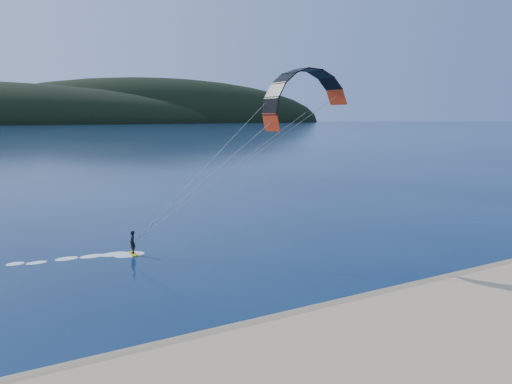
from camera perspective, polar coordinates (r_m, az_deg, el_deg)
wet_sand at (r=21.09m, az=-1.45°, el=-16.22°), size 220.00×2.50×0.10m
kitesurfer_near at (r=33.59m, az=4.22°, el=8.20°), size 24.93×6.65×13.90m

